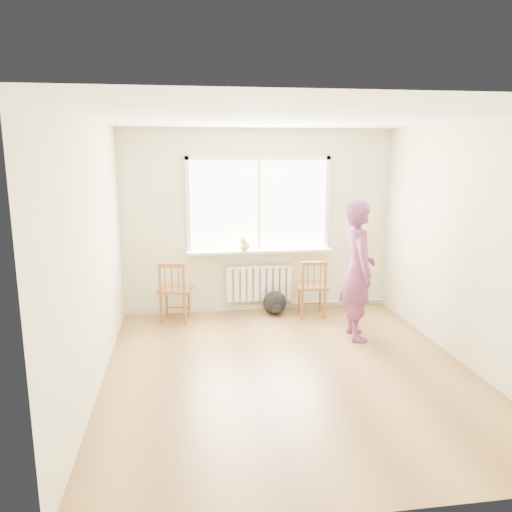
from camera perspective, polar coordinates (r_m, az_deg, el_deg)
name	(u,v)px	position (r m, az deg, el deg)	size (l,w,h in m)	color
floor	(289,371)	(5.64, 3.81, -12.97)	(4.50, 4.50, 0.00)	olive
ceiling	(293,117)	(5.14, 4.23, 15.55)	(4.50, 4.50, 0.00)	white
back_wall	(258,222)	(7.41, 0.27, 3.95)	(4.00, 0.01, 2.70)	beige
window	(259,201)	(7.35, 0.30, 6.33)	(2.12, 0.05, 1.42)	white
windowsill	(259,251)	(7.37, 0.40, 0.59)	(2.15, 0.22, 0.04)	white
radiator	(259,283)	(7.50, 0.37, -3.06)	(1.00, 0.12, 0.55)	white
heating_pipe	(338,301)	(7.91, 9.36, -5.14)	(0.04, 0.04, 1.40)	silver
baseboard	(258,307)	(7.68, 0.28, -5.80)	(4.00, 0.03, 0.08)	beige
chair_left	(174,292)	(7.09, -9.35, -4.05)	(0.51, 0.49, 0.88)	brown
chair_right	(312,288)	(7.26, 6.46, -3.70)	(0.45, 0.43, 0.85)	brown
person	(358,270)	(6.45, 11.57, -1.63)	(0.65, 0.43, 1.78)	#C8427C
cat	(244,244)	(7.23, -1.32, 1.36)	(0.23, 0.36, 0.25)	beige
backpack	(275,303)	(7.40, 2.16, -5.38)	(0.35, 0.26, 0.35)	black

